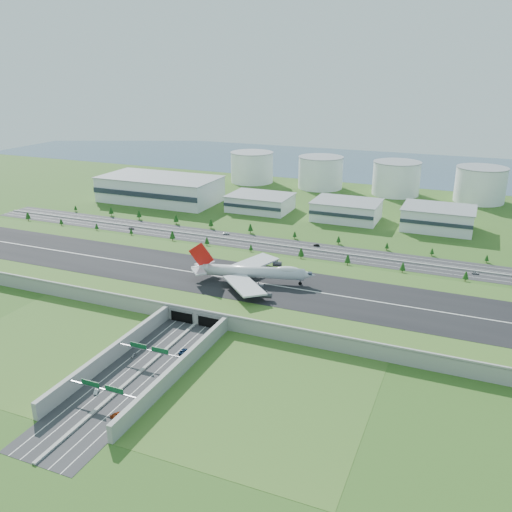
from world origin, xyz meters
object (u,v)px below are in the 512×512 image
at_px(car_2, 183,351).
at_px(car_0, 133,355).
at_px(fuel_tank_a, 252,167).
at_px(car_7, 226,233).
at_px(car_1, 96,391).
at_px(boeing_747, 252,272).
at_px(car_5, 316,245).
at_px(car_3, 116,415).
at_px(car_6, 475,273).
at_px(car_4, 131,228).

bearing_deg(car_2, car_0, 27.66).
bearing_deg(fuel_tank_a, car_7, -72.81).
bearing_deg(car_1, boeing_747, 57.12).
distance_m(car_5, car_7, 79.11).
relative_size(car_1, car_7, 0.77).
bearing_deg(car_3, car_1, -12.28).
bearing_deg(car_2, car_7, -73.45).
height_order(car_1, car_2, car_2).
distance_m(boeing_747, car_0, 96.52).
height_order(car_3, car_5, car_5).
bearing_deg(car_5, car_3, -15.05).
height_order(boeing_747, car_2, boeing_747).
distance_m(car_3, car_5, 240.62).
height_order(boeing_747, car_7, boeing_747).
xyz_separation_m(fuel_tank_a, car_5, (142.33, -204.85, -16.59)).
relative_size(car_1, car_5, 0.91).
bearing_deg(car_0, fuel_tank_a, 99.14).
relative_size(car_0, car_1, 0.89).
bearing_deg(car_6, car_0, 130.24).
bearing_deg(car_0, car_2, 24.77).
xyz_separation_m(car_2, car_7, (-66.17, 185.64, -0.03)).
height_order(fuel_tank_a, car_0, fuel_tank_a).
relative_size(car_0, car_2, 0.63).
relative_size(fuel_tank_a, car_4, 10.30).
distance_m(fuel_tank_a, car_5, 249.99).
bearing_deg(car_6, car_5, 72.26).
bearing_deg(car_0, car_5, 74.34).
xyz_separation_m(car_3, car_7, (-66.58, 240.83, 0.10)).
distance_m(car_1, car_6, 259.96).
bearing_deg(car_1, car_2, 44.92).
height_order(fuel_tank_a, car_3, fuel_tank_a).
relative_size(car_2, car_3, 1.24).
xyz_separation_m(car_3, car_6, (129.36, 224.68, -0.06)).
relative_size(car_0, car_6, 0.82).
bearing_deg(car_2, car_3, 87.36).
bearing_deg(car_5, car_7, -102.46).
bearing_deg(boeing_747, car_4, 136.06).
bearing_deg(car_2, boeing_747, -95.25).
relative_size(fuel_tank_a, car_6, 10.52).
bearing_deg(fuel_tank_a, boeing_747, -66.86).
height_order(fuel_tank_a, car_6, fuel_tank_a).
bearing_deg(fuel_tank_a, car_5, -55.21).
distance_m(car_0, car_5, 200.35).
distance_m(car_2, car_5, 185.55).
xyz_separation_m(fuel_tank_a, car_6, (259.16, -220.46, -16.72)).
xyz_separation_m(car_4, car_5, (160.62, 17.69, -0.04)).
xyz_separation_m(car_3, car_5, (12.53, 240.29, 0.07)).
distance_m(car_0, car_2, 24.25).
height_order(fuel_tank_a, car_2, fuel_tank_a).
relative_size(car_0, car_3, 0.78).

